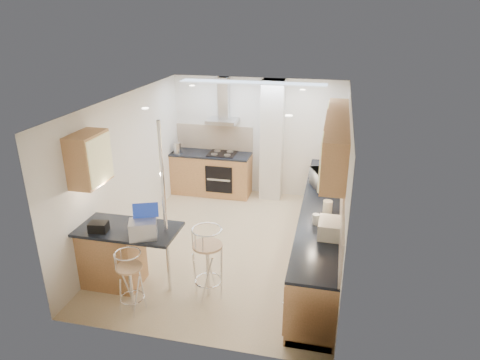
% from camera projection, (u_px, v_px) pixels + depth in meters
% --- Properties ---
extents(ground, '(4.80, 4.80, 0.00)m').
position_uv_depth(ground, '(230.00, 244.00, 7.37)').
color(ground, '#CEBB89').
rests_on(ground, ground).
extents(room_shell, '(3.64, 4.84, 2.51)m').
position_uv_depth(room_shell, '(254.00, 154.00, 7.08)').
color(room_shell, white).
rests_on(room_shell, ground).
extents(right_counter, '(0.63, 4.40, 0.92)m').
position_uv_depth(right_counter, '(320.00, 230.00, 6.89)').
color(right_counter, '#A47641').
rests_on(right_counter, ground).
extents(back_counter, '(1.70, 0.63, 0.92)m').
position_uv_depth(back_counter, '(211.00, 173.00, 9.30)').
color(back_counter, '#A47641').
rests_on(back_counter, ground).
extents(peninsula, '(1.47, 0.72, 0.94)m').
position_uv_depth(peninsula, '(129.00, 257.00, 6.11)').
color(peninsula, '#A47641').
rests_on(peninsula, ground).
extents(microwave, '(0.56, 0.66, 0.31)m').
position_uv_depth(microwave, '(325.00, 180.00, 7.28)').
color(microwave, silver).
rests_on(microwave, right_counter).
extents(laptop, '(0.43, 0.38, 0.24)m').
position_uv_depth(laptop, '(143.00, 229.00, 5.65)').
color(laptop, '#A7A9AF').
rests_on(laptop, peninsula).
extents(bag, '(0.27, 0.22, 0.13)m').
position_uv_depth(bag, '(99.00, 227.00, 5.83)').
color(bag, black).
rests_on(bag, peninsula).
extents(bar_stool_near, '(0.39, 0.39, 0.89)m').
position_uv_depth(bar_stool_near, '(130.00, 282.00, 5.59)').
color(bar_stool_near, tan).
rests_on(bar_stool_near, ground).
extents(bar_stool_end, '(0.60, 0.60, 1.06)m').
position_uv_depth(bar_stool_end, '(208.00, 262.00, 5.87)').
color(bar_stool_end, tan).
rests_on(bar_stool_end, ground).
extents(jar_a, '(0.13, 0.13, 0.19)m').
position_uv_depth(jar_a, '(321.00, 179.00, 7.48)').
color(jar_a, silver).
rests_on(jar_a, right_counter).
extents(jar_b, '(0.12, 0.12, 0.14)m').
position_uv_depth(jar_b, '(336.00, 177.00, 7.63)').
color(jar_b, silver).
rests_on(jar_b, right_counter).
extents(jar_c, '(0.15, 0.15, 0.21)m').
position_uv_depth(jar_c, '(328.00, 207.00, 6.36)').
color(jar_c, beige).
rests_on(jar_c, right_counter).
extents(jar_d, '(0.11, 0.11, 0.15)m').
position_uv_depth(jar_d, '(316.00, 219.00, 6.07)').
color(jar_d, silver).
rests_on(jar_d, right_counter).
extents(bread_bin, '(0.34, 0.43, 0.22)m').
position_uv_depth(bread_bin, '(331.00, 228.00, 5.74)').
color(bread_bin, silver).
rests_on(bread_bin, right_counter).
extents(kettle, '(0.16, 0.16, 0.23)m').
position_uv_depth(kettle, '(177.00, 148.00, 9.08)').
color(kettle, '#B9BBBF').
rests_on(kettle, back_counter).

